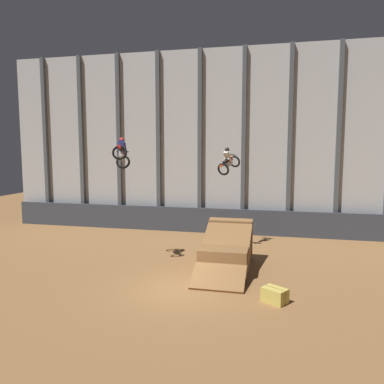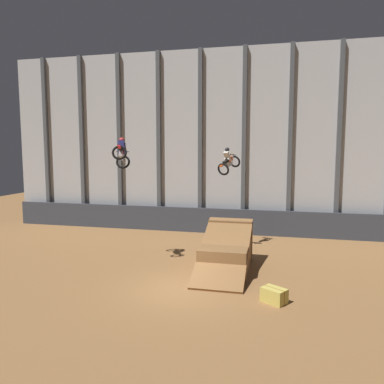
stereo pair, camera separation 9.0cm
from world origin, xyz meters
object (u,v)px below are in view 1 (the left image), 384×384
dirt_ramp (227,252)px  rider_bike_right_air (228,162)px  rider_bike_left_air (121,153)px  hay_bale_trackside (275,295)px

dirt_ramp → rider_bike_right_air: (-0.45, 3.67, 4.34)m
rider_bike_left_air → rider_bike_right_air: bearing=23.8°
rider_bike_left_air → rider_bike_right_air: 6.39m
dirt_ramp → rider_bike_right_air: size_ratio=2.73×
rider_bike_right_air → hay_bale_trackside: rider_bike_right_air is taller
rider_bike_right_air → rider_bike_left_air: bearing=-117.9°
rider_bike_left_air → hay_bale_trackside: (7.67, -3.49, -5.34)m
rider_bike_left_air → hay_bale_trackside: rider_bike_left_air is taller
dirt_ramp → rider_bike_right_air: 5.70m
rider_bike_left_air → hay_bale_trackside: size_ratio=1.67×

